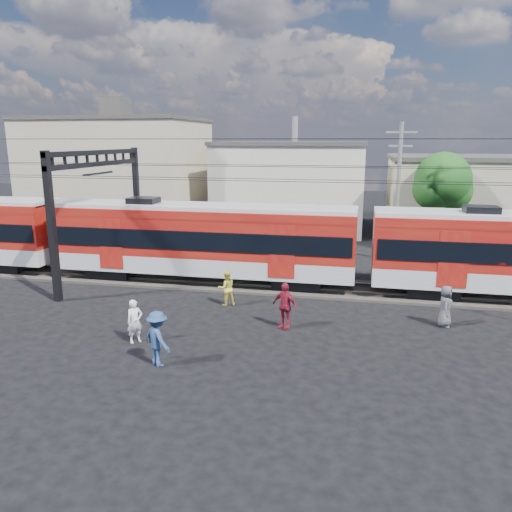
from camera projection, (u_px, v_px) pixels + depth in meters
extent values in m
plane|color=black|center=(247.00, 348.00, 18.33)|extent=(120.00, 120.00, 0.00)
cube|color=#2D2823|center=(281.00, 286.00, 25.94)|extent=(70.00, 3.40, 0.12)
cube|color=#59544C|center=(279.00, 287.00, 25.20)|extent=(70.00, 0.12, 0.12)
cube|color=#59544C|center=(284.00, 280.00, 26.63)|extent=(70.00, 0.12, 0.12)
cube|color=black|center=(12.00, 265.00, 29.10)|extent=(2.40, 2.20, 0.70)
cube|color=black|center=(115.00, 271.00, 27.78)|extent=(2.40, 2.20, 0.70)
cube|color=black|center=(298.00, 281.00, 25.70)|extent=(2.40, 2.20, 0.70)
cube|color=#ACAFB4|center=(202.00, 261.00, 26.56)|extent=(16.00, 3.00, 0.90)
cube|color=maroon|center=(202.00, 231.00, 26.18)|extent=(16.00, 3.00, 2.40)
cube|color=black|center=(202.00, 235.00, 26.24)|extent=(15.68, 3.08, 0.95)
cube|color=#ACAFB4|center=(201.00, 207.00, 25.90)|extent=(16.00, 2.60, 0.25)
cube|color=black|center=(431.00, 289.00, 24.38)|extent=(2.40, 2.20, 0.70)
cube|color=black|center=(52.00, 228.00, 22.89)|extent=(0.30, 0.30, 7.00)
cube|color=black|center=(137.00, 204.00, 31.47)|extent=(0.30, 0.30, 7.00)
cube|color=black|center=(97.00, 153.00, 26.43)|extent=(0.25, 9.30, 0.25)
cube|color=black|center=(98.00, 164.00, 26.56)|extent=(0.25, 9.30, 0.25)
cylinder|color=black|center=(280.00, 181.00, 24.03)|extent=(70.00, 0.03, 0.03)
cylinder|color=black|center=(285.00, 179.00, 25.37)|extent=(70.00, 0.03, 0.03)
cylinder|color=black|center=(281.00, 167.00, 23.87)|extent=(70.00, 0.03, 0.03)
cylinder|color=black|center=(285.00, 165.00, 25.21)|extent=(70.00, 0.03, 0.03)
cylinder|color=black|center=(270.00, 139.00, 20.91)|extent=(70.00, 0.03, 0.03)
cylinder|color=black|center=(293.00, 139.00, 27.58)|extent=(70.00, 0.03, 0.03)
cube|color=tan|center=(119.00, 174.00, 43.61)|extent=(14.00, 10.00, 9.00)
cube|color=#3F3D3A|center=(116.00, 119.00, 42.55)|extent=(14.28, 10.20, 0.30)
cube|color=beige|center=(294.00, 186.00, 43.66)|extent=(12.00, 12.00, 7.00)
cube|color=#3F3D3A|center=(295.00, 143.00, 42.82)|extent=(12.24, 12.24, 0.30)
cube|color=tan|center=(498.00, 200.00, 37.68)|extent=(16.00, 10.00, 6.00)
cube|color=#3F3D3A|center=(503.00, 158.00, 36.96)|extent=(16.32, 10.20, 0.30)
cylinder|color=slate|center=(397.00, 194.00, 30.44)|extent=(0.24, 0.24, 8.50)
cube|color=slate|center=(401.00, 132.00, 29.61)|extent=(1.80, 0.12, 0.12)
cube|color=slate|center=(401.00, 146.00, 29.79)|extent=(1.40, 0.12, 0.12)
cylinder|color=#382619|center=(439.00, 224.00, 33.21)|extent=(0.36, 0.36, 3.92)
sphere|color=#124012|center=(443.00, 180.00, 32.54)|extent=(3.64, 3.64, 3.64)
sphere|color=#124012|center=(451.00, 190.00, 32.86)|extent=(2.80, 2.80, 2.80)
imported|color=white|center=(135.00, 321.00, 18.70)|extent=(0.70, 0.71, 1.66)
imported|color=#E4D447|center=(226.00, 288.00, 22.90)|extent=(1.00, 0.93, 1.64)
imported|color=navy|center=(158.00, 339.00, 16.71)|extent=(1.42, 1.31, 1.92)
imported|color=maroon|center=(285.00, 306.00, 20.05)|extent=(1.21, 0.91, 1.91)
imported|color=#47484C|center=(446.00, 306.00, 20.26)|extent=(0.68, 0.92, 1.73)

